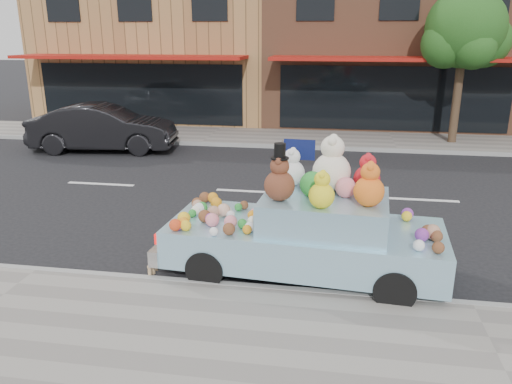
% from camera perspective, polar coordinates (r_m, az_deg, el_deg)
% --- Properties ---
extents(ground, '(120.00, 120.00, 0.00)m').
position_cam_1_polar(ground, '(12.36, 18.17, -0.86)').
color(ground, black).
rests_on(ground, ground).
extents(near_sidewalk, '(60.00, 3.00, 0.12)m').
position_cam_1_polar(near_sidewalk, '(6.60, 26.55, -18.23)').
color(near_sidewalk, gray).
rests_on(near_sidewalk, ground).
extents(far_sidewalk, '(60.00, 3.00, 0.12)m').
position_cam_1_polar(far_sidewalk, '(18.59, 15.37, 5.58)').
color(far_sidewalk, gray).
rests_on(far_sidewalk, ground).
extents(near_kerb, '(60.00, 0.12, 0.13)m').
position_cam_1_polar(near_kerb, '(7.82, 23.45, -11.91)').
color(near_kerb, gray).
rests_on(near_kerb, ground).
extents(far_kerb, '(60.00, 0.12, 0.13)m').
position_cam_1_polar(far_kerb, '(17.13, 15.84, 4.58)').
color(far_kerb, gray).
rests_on(far_kerb, ground).
extents(storefront_left, '(10.00, 9.80, 7.30)m').
position_cam_1_polar(storefront_left, '(24.91, -9.87, 17.15)').
color(storefront_left, '#9E7142').
rests_on(storefront_left, ground).
extents(storefront_mid, '(10.00, 9.80, 7.30)m').
position_cam_1_polar(storefront_mid, '(23.67, 14.80, 16.84)').
color(storefront_mid, '#90593D').
rests_on(storefront_mid, ground).
extents(street_tree, '(3.00, 2.70, 5.22)m').
position_cam_1_polar(street_tree, '(18.61, 22.76, 16.19)').
color(street_tree, '#38281C').
rests_on(street_tree, ground).
extents(car_silver, '(4.14, 2.60, 1.31)m').
position_cam_1_polar(car_silver, '(18.15, -18.80, 6.92)').
color(car_silver, '#ADAEB2').
rests_on(car_silver, ground).
extents(car_dark, '(4.86, 2.23, 1.54)m').
position_cam_1_polar(car_dark, '(17.35, -17.04, 7.01)').
color(car_dark, black).
rests_on(car_dark, ground).
extents(art_car, '(4.60, 2.07, 2.24)m').
position_cam_1_polar(art_car, '(7.94, 5.82, -4.18)').
color(art_car, black).
rests_on(art_car, ground).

